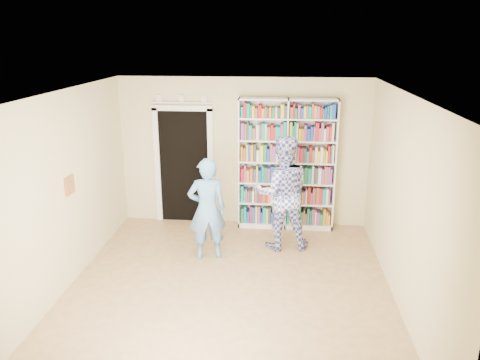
% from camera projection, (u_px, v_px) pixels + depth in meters
% --- Properties ---
extents(floor, '(5.00, 5.00, 0.00)m').
position_uv_depth(floor, '(229.00, 290.00, 6.51)').
color(floor, '#946A47').
rests_on(floor, ground).
extents(ceiling, '(5.00, 5.00, 0.00)m').
position_uv_depth(ceiling, '(227.00, 94.00, 5.71)').
color(ceiling, white).
rests_on(ceiling, wall_back).
extents(wall_back, '(4.50, 0.00, 4.50)m').
position_uv_depth(wall_back, '(243.00, 153.00, 8.49)').
color(wall_back, beige).
rests_on(wall_back, floor).
extents(wall_left, '(0.00, 5.00, 5.00)m').
position_uv_depth(wall_left, '(62.00, 193.00, 6.30)').
color(wall_left, beige).
rests_on(wall_left, floor).
extents(wall_right, '(0.00, 5.00, 5.00)m').
position_uv_depth(wall_right, '(404.00, 204.00, 5.92)').
color(wall_right, beige).
rests_on(wall_right, floor).
extents(bookshelf, '(1.72, 0.32, 2.36)m').
position_uv_depth(bookshelf, '(287.00, 164.00, 8.32)').
color(bookshelf, white).
rests_on(bookshelf, floor).
extents(doorway, '(1.10, 0.08, 2.43)m').
position_uv_depth(doorway, '(184.00, 161.00, 8.61)').
color(doorway, black).
rests_on(doorway, floor).
extents(wall_art, '(0.03, 0.25, 0.25)m').
position_uv_depth(wall_art, '(70.00, 185.00, 6.47)').
color(wall_art, maroon).
rests_on(wall_art, wall_left).
extents(man_blue, '(0.68, 0.54, 1.63)m').
position_uv_depth(man_blue, '(207.00, 209.00, 7.23)').
color(man_blue, '#5D96CE').
rests_on(man_blue, floor).
extents(man_plaid, '(1.00, 0.83, 1.89)m').
position_uv_depth(man_plaid, '(282.00, 193.00, 7.57)').
color(man_plaid, '#333B9D').
rests_on(man_plaid, floor).
extents(paper_sheet, '(0.19, 0.01, 0.27)m').
position_uv_depth(paper_sheet, '(290.00, 198.00, 7.41)').
color(paper_sheet, white).
rests_on(paper_sheet, man_plaid).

